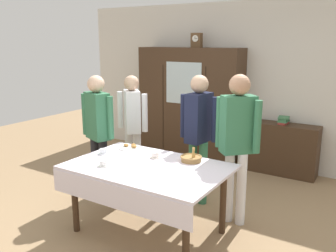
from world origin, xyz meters
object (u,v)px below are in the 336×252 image
book_stack (284,120)px  pastry_plate (130,147)px  dining_table (146,175)px  person_behind_table_left (199,127)px  wall_cabinet (190,104)px  tea_cup_center (103,152)px  spoon_back_edge (125,176)px  spoon_near_left (156,173)px  person_beside_shelf (98,125)px  tea_cup_near_right (103,164)px  bookshelf_low (281,149)px  tea_cup_mid_left (155,155)px  person_near_right_end (132,119)px  bread_basket (191,158)px  mantel_clock (197,40)px  person_by_cabinet (237,135)px

book_stack → pastry_plate: 2.55m
dining_table → person_behind_table_left: (0.10, 1.00, 0.34)m
wall_cabinet → tea_cup_center: wall_cabinet is taller
spoon_back_edge → spoon_near_left: same height
person_beside_shelf → person_behind_table_left: (1.20, 0.54, 0.02)m
dining_table → tea_cup_near_right: size_ratio=12.89×
spoon_near_left → spoon_back_edge: bearing=-134.4°
person_behind_table_left → tea_cup_center: bearing=-130.0°
bookshelf_low → dining_table: bearing=-105.5°
wall_cabinet → tea_cup_mid_left: (0.82, -2.30, -0.17)m
pastry_plate → person_near_right_end: person_near_right_end is taller
spoon_near_left → bread_basket: bearing=77.6°
dining_table → bread_basket: size_ratio=6.98×
mantel_clock → person_behind_table_left: (0.88, -1.59, -1.06)m
mantel_clock → tea_cup_mid_left: (0.70, -2.30, -1.27)m
bookshelf_low → pastry_plate: 2.58m
bookshelf_low → book_stack: size_ratio=5.04×
tea_cup_near_right → tea_cup_mid_left: same height
book_stack → spoon_back_edge: 3.08m
spoon_back_edge → book_stack: bearing=76.1°
dining_table → wall_cabinet: (-0.90, 2.59, 0.30)m
tea_cup_mid_left → person_beside_shelf: person_beside_shelf is taller
dining_table → book_stack: book_stack is taller
dining_table → mantel_clock: 3.04m
tea_cup_center → bread_basket: (1.00, 0.32, 0.01)m
dining_table → spoon_near_left: size_ratio=14.08×
tea_cup_center → tea_cup_mid_left: size_ratio=1.00×
wall_cabinet → tea_cup_center: (0.23, -2.51, -0.17)m
tea_cup_mid_left → person_by_cabinet: person_by_cabinet is taller
tea_cup_center → spoon_near_left: size_ratio=1.09×
dining_table → mantel_clock: (-0.78, 2.59, 1.40)m
spoon_back_edge → person_beside_shelf: size_ratio=0.07×
dining_table → bookshelf_low: (0.73, 2.64, -0.27)m
mantel_clock → person_near_right_end: (-0.22, -1.51, -1.11)m
tea_cup_mid_left → person_near_right_end: (-0.92, 0.79, 0.17)m
person_near_right_end → person_by_cabinet: size_ratio=0.93×
wall_cabinet → spoon_back_edge: size_ratio=16.42×
spoon_near_left → person_behind_table_left: size_ratio=0.07×
tea_cup_mid_left → pastry_plate: tea_cup_mid_left is taller
mantel_clock → spoon_near_left: (0.99, -2.71, -1.29)m
book_stack → spoon_back_edge: book_stack is taller
bookshelf_low → tea_cup_near_right: (-1.12, -2.87, 0.40)m
bookshelf_low → pastry_plate: size_ratio=3.92×
mantel_clock → bread_basket: 2.76m
bookshelf_low → mantel_clock: bearing=-178.1°
bookshelf_low → tea_cup_near_right: bearing=-111.3°
wall_cabinet → bookshelf_low: wall_cabinet is taller
dining_table → tea_cup_near_right: bearing=-149.1°
bookshelf_low → book_stack: bearing=90.0°
dining_table → mantel_clock: size_ratio=6.98×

